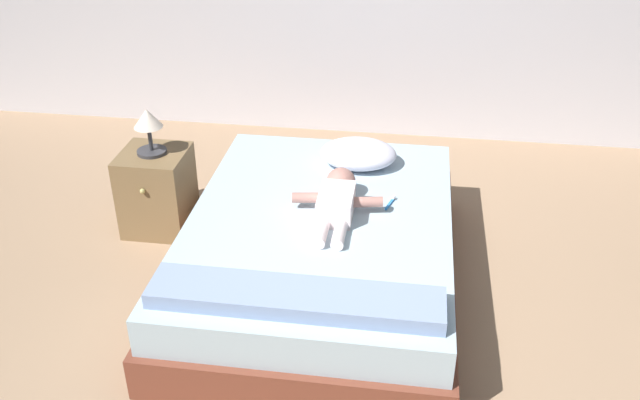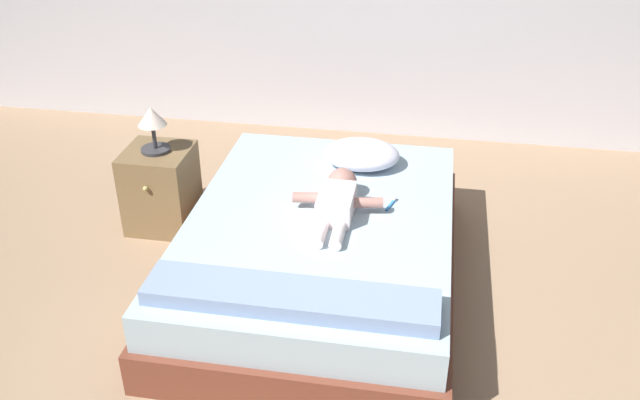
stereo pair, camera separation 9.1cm
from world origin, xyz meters
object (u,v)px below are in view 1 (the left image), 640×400
at_px(toothbrush, 390,203).
at_px(nightstand, 157,191).
at_px(baby, 337,200).
at_px(bed, 320,250).
at_px(lamp, 148,124).
at_px(pillow, 358,154).

bearing_deg(toothbrush, nightstand, 170.51).
distance_m(baby, nightstand, 1.22).
xyz_separation_m(bed, lamp, (-1.06, 0.42, 0.49)).
bearing_deg(bed, pillow, 77.26).
relative_size(bed, lamp, 7.17).
height_order(baby, nightstand, baby).
xyz_separation_m(baby, toothbrush, (0.28, 0.12, -0.06)).
bearing_deg(bed, nightstand, 158.41).
distance_m(pillow, baby, 0.55).
distance_m(bed, nightstand, 1.14).
height_order(toothbrush, nightstand, nightstand).
distance_m(pillow, toothbrush, 0.49).
distance_m(bed, lamp, 1.24).
height_order(pillow, lamp, lamp).
relative_size(baby, lamp, 2.27).
distance_m(pillow, lamp, 1.23).
bearing_deg(nightstand, bed, -21.59).
distance_m(toothbrush, lamp, 1.46).
bearing_deg(baby, bed, -140.30).
xyz_separation_m(pillow, baby, (-0.06, -0.55, -0.01)).
bearing_deg(lamp, bed, -21.59).
relative_size(baby, nightstand, 1.24).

